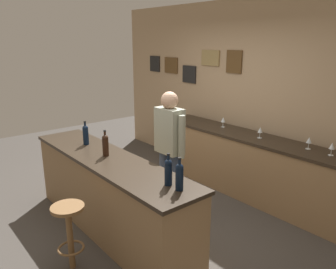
# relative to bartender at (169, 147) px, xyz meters

# --- Properties ---
(ground_plane) EXTENTS (10.00, 10.00, 0.00)m
(ground_plane) POSITION_rel_bartender_xyz_m (-0.18, -0.37, -0.94)
(ground_plane) COLOR #423D38
(back_wall) EXTENTS (6.00, 0.09, 2.80)m
(back_wall) POSITION_rel_bartender_xyz_m (-0.19, 1.66, 0.47)
(back_wall) COLOR tan
(back_wall) RESTS_ON ground_plane
(bar_counter) EXTENTS (2.74, 0.60, 0.92)m
(bar_counter) POSITION_rel_bartender_xyz_m (-0.18, -0.77, -0.47)
(bar_counter) COLOR olive
(bar_counter) RESTS_ON ground_plane
(side_counter) EXTENTS (3.10, 0.56, 0.90)m
(side_counter) POSITION_rel_bartender_xyz_m (0.22, 1.28, -0.48)
(side_counter) COLOR olive
(side_counter) RESTS_ON ground_plane
(bartender) EXTENTS (0.52, 0.21, 1.62)m
(bartender) POSITION_rel_bartender_xyz_m (0.00, 0.00, 0.00)
(bartender) COLOR #384766
(bartender) RESTS_ON ground_plane
(bar_stool) EXTENTS (0.32, 0.32, 0.68)m
(bar_stool) POSITION_rel_bartender_xyz_m (0.18, -1.42, -0.48)
(bar_stool) COLOR brown
(bar_stool) RESTS_ON ground_plane
(wine_bottle_a) EXTENTS (0.07, 0.07, 0.31)m
(wine_bottle_a) POSITION_rel_bartender_xyz_m (-0.79, -0.72, 0.12)
(wine_bottle_a) COLOR black
(wine_bottle_a) RESTS_ON bar_counter
(wine_bottle_b) EXTENTS (0.07, 0.07, 0.31)m
(wine_bottle_b) POSITION_rel_bartender_xyz_m (-0.25, -0.75, 0.12)
(wine_bottle_b) COLOR black
(wine_bottle_b) RESTS_ON bar_counter
(wine_bottle_c) EXTENTS (0.07, 0.07, 0.31)m
(wine_bottle_c) POSITION_rel_bartender_xyz_m (0.83, -0.71, 0.12)
(wine_bottle_c) COLOR black
(wine_bottle_c) RESTS_ON bar_counter
(wine_bottle_d) EXTENTS (0.07, 0.07, 0.31)m
(wine_bottle_d) POSITION_rel_bartender_xyz_m (0.97, -0.70, 0.12)
(wine_bottle_d) COLOR black
(wine_bottle_d) RESTS_ON bar_counter
(wine_glass_a) EXTENTS (0.07, 0.07, 0.16)m
(wine_glass_a) POSITION_rel_bartender_xyz_m (-0.32, 1.35, 0.07)
(wine_glass_a) COLOR silver
(wine_glass_a) RESTS_ON side_counter
(wine_glass_b) EXTENTS (0.07, 0.07, 0.16)m
(wine_glass_b) POSITION_rel_bartender_xyz_m (0.42, 1.28, 0.07)
(wine_glass_b) COLOR silver
(wine_glass_b) RESTS_ON side_counter
(wine_glass_c) EXTENTS (0.07, 0.07, 0.16)m
(wine_glass_c) POSITION_rel_bartender_xyz_m (1.09, 1.34, 0.07)
(wine_glass_c) COLOR silver
(wine_glass_c) RESTS_ON side_counter
(wine_glass_d) EXTENTS (0.07, 0.07, 0.16)m
(wine_glass_d) POSITION_rel_bartender_xyz_m (1.38, 1.31, 0.07)
(wine_glass_d) COLOR silver
(wine_glass_d) RESTS_ON side_counter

